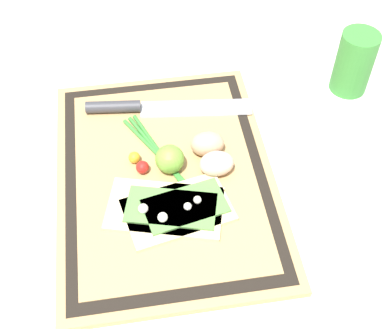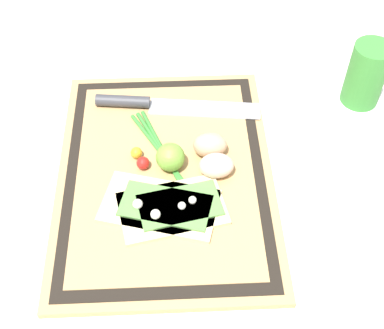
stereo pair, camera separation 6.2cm
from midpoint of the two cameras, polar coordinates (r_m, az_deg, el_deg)
ground_plane at (r=0.91m, az=-0.90°, el=-1.50°), size 6.00×6.00×0.00m
cutting_board at (r=0.90m, az=-0.91°, el=-1.20°), size 0.49×0.36×0.02m
pizza_slice_near at (r=0.85m, az=-1.20°, el=-4.50°), size 0.15×0.20×0.02m
pizza_slice_far at (r=0.85m, az=0.14°, el=-4.73°), size 0.13×0.18×0.02m
knife at (r=1.00m, az=-2.67°, el=6.43°), size 0.07×0.31×0.02m
egg_brown at (r=0.91m, az=3.88°, el=1.99°), size 0.04×0.06×0.04m
egg_pink at (r=0.88m, az=4.63°, el=-0.20°), size 0.04×0.06×0.04m
lime at (r=0.89m, az=-0.33°, el=0.70°), size 0.05×0.05×0.05m
cherry_tomato_red at (r=0.90m, az=-3.29°, el=0.07°), size 0.02×0.02×0.02m
cherry_tomato_yellow at (r=0.91m, az=-4.02°, el=1.17°), size 0.02×0.02×0.02m
scallion_bunch at (r=0.90m, az=-0.35°, el=-0.14°), size 0.26×0.14×0.01m
herb_pot at (r=0.99m, az=18.91°, el=6.14°), size 0.12×0.12×0.19m
sauce_jar at (r=0.91m, az=21.40°, el=-2.34°), size 0.09×0.09×0.09m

